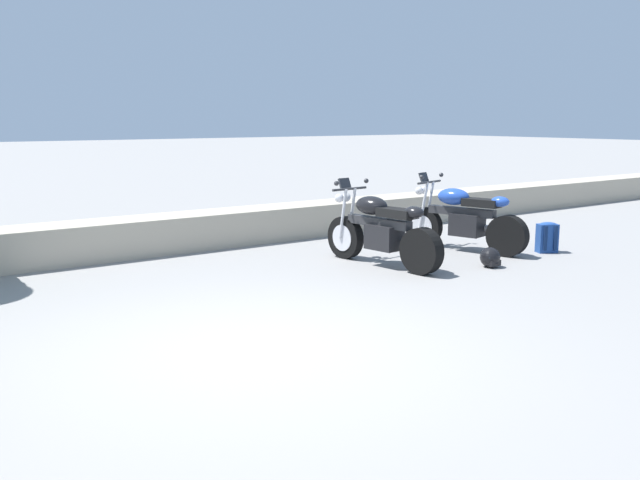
{
  "coord_description": "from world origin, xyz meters",
  "views": [
    {
      "loc": [
        -2.99,
        -5.21,
        2.04
      ],
      "look_at": [
        1.6,
        1.2,
        0.65
      ],
      "focal_mm": 39.03,
      "sensor_mm": 36.0,
      "label": 1
    }
  ],
  "objects_px": {
    "motorcycle_black_centre": "(380,231)",
    "rider_helmet": "(491,258)",
    "motorcycle_blue_far_right": "(463,220)",
    "rider_backpack": "(547,237)"
  },
  "relations": [
    {
      "from": "motorcycle_blue_far_right",
      "to": "rider_backpack",
      "type": "bearing_deg",
      "value": -42.75
    },
    {
      "from": "motorcycle_black_centre",
      "to": "rider_backpack",
      "type": "height_order",
      "value": "motorcycle_black_centre"
    },
    {
      "from": "motorcycle_black_centre",
      "to": "rider_helmet",
      "type": "xyz_separation_m",
      "value": [
        1.16,
        -0.98,
        -0.35
      ]
    },
    {
      "from": "motorcycle_blue_far_right",
      "to": "rider_backpack",
      "type": "distance_m",
      "value": 1.3
    },
    {
      "from": "motorcycle_black_centre",
      "to": "rider_backpack",
      "type": "xyz_separation_m",
      "value": [
        2.71,
        -0.75,
        -0.24
      ]
    },
    {
      "from": "rider_helmet",
      "to": "motorcycle_blue_far_right",
      "type": "bearing_deg",
      "value": 60.91
    },
    {
      "from": "motorcycle_black_centre",
      "to": "motorcycle_blue_far_right",
      "type": "distance_m",
      "value": 1.77
    },
    {
      "from": "motorcycle_black_centre",
      "to": "rider_helmet",
      "type": "distance_m",
      "value": 1.56
    },
    {
      "from": "motorcycle_black_centre",
      "to": "rider_helmet",
      "type": "relative_size",
      "value": 7.38
    },
    {
      "from": "motorcycle_blue_far_right",
      "to": "rider_backpack",
      "type": "height_order",
      "value": "motorcycle_blue_far_right"
    }
  ]
}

